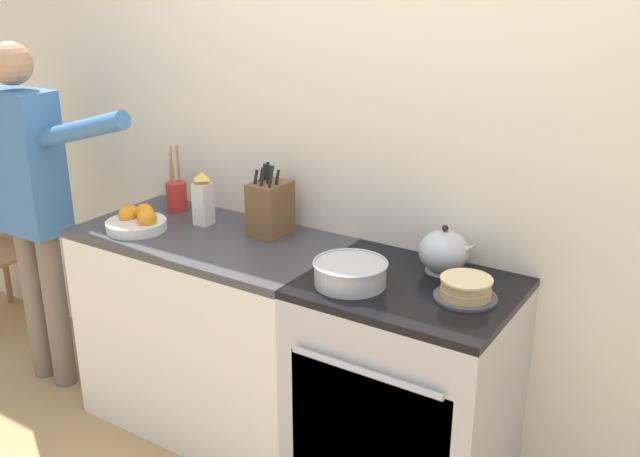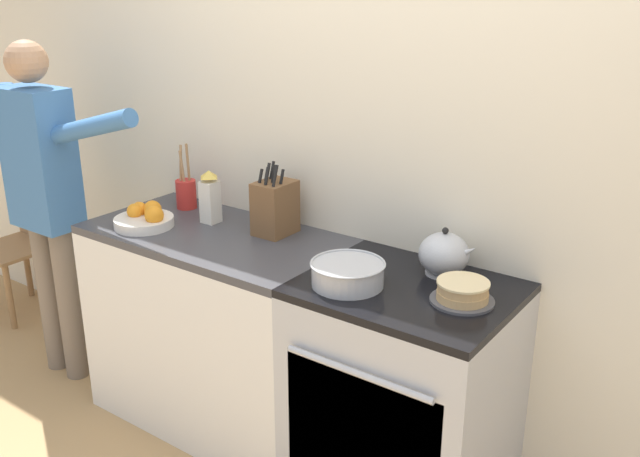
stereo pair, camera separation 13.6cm
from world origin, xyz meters
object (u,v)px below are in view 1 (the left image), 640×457
at_px(layer_cake, 466,289).
at_px(mixing_bowl, 350,273).
at_px(milk_carton, 203,200).
at_px(person_baker, 30,190).
at_px(fruit_bowl, 137,221).
at_px(dining_chair, 5,241).
at_px(utensil_crock, 177,195).
at_px(stove_range, 405,395).
at_px(tea_kettle, 444,252).
at_px(knife_block, 270,208).

relative_size(layer_cake, mixing_bowl, 0.81).
relative_size(milk_carton, person_baker, 0.14).
bearing_deg(mixing_bowl, person_baker, -177.78).
relative_size(fruit_bowl, dining_chair, 0.31).
distance_m(utensil_crock, person_baker, 0.68).
xyz_separation_m(mixing_bowl, fruit_bowl, (-1.06, -0.00, -0.01)).
xyz_separation_m(stove_range, layer_cake, (0.21, 0.00, 0.49)).
relative_size(milk_carton, dining_chair, 0.29).
bearing_deg(fruit_bowl, tea_kettle, 12.65).
bearing_deg(fruit_bowl, layer_cake, 4.49).
relative_size(mixing_bowl, milk_carton, 1.13).
height_order(stove_range, milk_carton, milk_carton).
distance_m(mixing_bowl, fruit_bowl, 1.06).
bearing_deg(knife_block, tea_kettle, 1.99).
relative_size(mixing_bowl, utensil_crock, 0.87).
distance_m(mixing_bowl, person_baker, 1.68).
bearing_deg(stove_range, layer_cake, 0.41).
xyz_separation_m(stove_range, utensil_crock, (-1.27, 0.17, 0.53)).
bearing_deg(utensil_crock, fruit_bowl, -82.17).
relative_size(stove_range, knife_block, 2.89).
distance_m(tea_kettle, milk_carton, 1.09).
bearing_deg(milk_carton, mixing_bowl, -13.29).
relative_size(mixing_bowl, person_baker, 0.16).
bearing_deg(dining_chair, mixing_bowl, -18.47).
distance_m(stove_range, milk_carton, 1.19).
xyz_separation_m(stove_range, milk_carton, (-1.04, 0.09, 0.57)).
relative_size(stove_range, layer_cake, 4.20).
distance_m(utensil_crock, dining_chair, 1.49).
xyz_separation_m(tea_kettle, mixing_bowl, (-0.23, -0.29, -0.03)).
xyz_separation_m(stove_range, mixing_bowl, (-0.18, -0.11, 0.50)).
xyz_separation_m(knife_block, utensil_crock, (-0.55, 0.02, -0.04)).
bearing_deg(stove_range, knife_block, 168.26).
xyz_separation_m(knife_block, milk_carton, (-0.32, -0.06, -0.00)).
bearing_deg(layer_cake, tea_kettle, 131.94).
xyz_separation_m(stove_range, fruit_bowl, (-1.24, -0.11, 0.49)).
xyz_separation_m(milk_carton, person_baker, (-0.82, -0.27, -0.02)).
relative_size(stove_range, person_baker, 0.54).
distance_m(knife_block, dining_chair, 2.03).
relative_size(tea_kettle, mixing_bowl, 0.84).
bearing_deg(layer_cake, person_baker, -175.08).
height_order(stove_range, utensil_crock, utensil_crock).
distance_m(stove_range, utensil_crock, 1.39).
xyz_separation_m(tea_kettle, fruit_bowl, (-1.29, -0.29, -0.04)).
distance_m(tea_kettle, mixing_bowl, 0.37).
distance_m(stove_range, layer_cake, 0.53).
distance_m(utensil_crock, fruit_bowl, 0.29).
bearing_deg(knife_block, mixing_bowl, -25.76).
distance_m(mixing_bowl, utensil_crock, 1.13).
bearing_deg(dining_chair, milk_carton, -14.75).
height_order(person_baker, dining_chair, person_baker).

